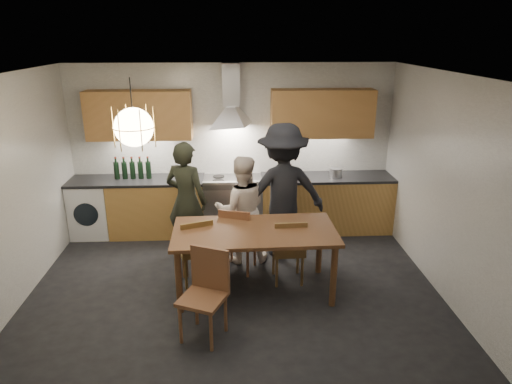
{
  "coord_description": "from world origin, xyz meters",
  "views": [
    {
      "loc": [
        0.01,
        -4.78,
        3.01
      ],
      "look_at": [
        0.28,
        0.4,
        1.2
      ],
      "focal_mm": 32.0,
      "sensor_mm": 36.0,
      "label": 1
    }
  ],
  "objects_px": {
    "person_left": "(186,200)",
    "chair_front": "(206,287)",
    "chair_back_left": "(196,247)",
    "person_mid": "(242,210)",
    "person_right": "(282,192)",
    "dining_table": "(255,237)",
    "stock_pot": "(336,173)",
    "mixing_bowl": "(290,175)",
    "wine_bottles": "(132,168)"
  },
  "relations": [
    {
      "from": "person_left",
      "to": "chair_front",
      "type": "bearing_deg",
      "value": 124.81
    },
    {
      "from": "chair_back_left",
      "to": "person_mid",
      "type": "relative_size",
      "value": 0.59
    },
    {
      "from": "chair_front",
      "to": "person_left",
      "type": "xyz_separation_m",
      "value": [
        -0.35,
        1.82,
        0.29
      ]
    },
    {
      "from": "chair_back_left",
      "to": "person_mid",
      "type": "xyz_separation_m",
      "value": [
        0.58,
        0.62,
        0.24
      ]
    },
    {
      "from": "chair_back_left",
      "to": "person_right",
      "type": "height_order",
      "value": "person_right"
    },
    {
      "from": "dining_table",
      "to": "chair_back_left",
      "type": "bearing_deg",
      "value": 162.61
    },
    {
      "from": "dining_table",
      "to": "stock_pot",
      "type": "bearing_deg",
      "value": 51.31
    },
    {
      "from": "person_mid",
      "to": "person_right",
      "type": "distance_m",
      "value": 0.62
    },
    {
      "from": "person_mid",
      "to": "stock_pot",
      "type": "xyz_separation_m",
      "value": [
        1.48,
        0.93,
        0.22
      ]
    },
    {
      "from": "dining_table",
      "to": "chair_back_left",
      "type": "distance_m",
      "value": 0.78
    },
    {
      "from": "chair_front",
      "to": "mixing_bowl",
      "type": "height_order",
      "value": "mixing_bowl"
    },
    {
      "from": "dining_table",
      "to": "person_mid",
      "type": "xyz_separation_m",
      "value": [
        -0.14,
        0.83,
        0.03
      ]
    },
    {
      "from": "person_right",
      "to": "mixing_bowl",
      "type": "bearing_deg",
      "value": -112.9
    },
    {
      "from": "wine_bottles",
      "to": "stock_pot",
      "type": "bearing_deg",
      "value": -1.52
    },
    {
      "from": "person_right",
      "to": "person_mid",
      "type": "bearing_deg",
      "value": 5.65
    },
    {
      "from": "person_left",
      "to": "person_mid",
      "type": "relative_size",
      "value": 1.11
    },
    {
      "from": "person_right",
      "to": "mixing_bowl",
      "type": "xyz_separation_m",
      "value": [
        0.21,
        0.79,
        -0.01
      ]
    },
    {
      "from": "mixing_bowl",
      "to": "chair_back_left",
      "type": "bearing_deg",
      "value": -131.25
    },
    {
      "from": "person_left",
      "to": "mixing_bowl",
      "type": "xyz_separation_m",
      "value": [
        1.53,
        0.75,
        0.11
      ]
    },
    {
      "from": "wine_bottles",
      "to": "mixing_bowl",
      "type": "bearing_deg",
      "value": -1.95
    },
    {
      "from": "person_mid",
      "to": "wine_bottles",
      "type": "height_order",
      "value": "person_mid"
    },
    {
      "from": "person_left",
      "to": "person_mid",
      "type": "xyz_separation_m",
      "value": [
        0.76,
        -0.18,
        -0.08
      ]
    },
    {
      "from": "chair_front",
      "to": "stock_pot",
      "type": "xyz_separation_m",
      "value": [
        1.89,
        2.57,
        0.43
      ]
    },
    {
      "from": "chair_front",
      "to": "mixing_bowl",
      "type": "bearing_deg",
      "value": 89.17
    },
    {
      "from": "person_mid",
      "to": "person_right",
      "type": "relative_size",
      "value": 0.79
    },
    {
      "from": "chair_back_left",
      "to": "person_left",
      "type": "height_order",
      "value": "person_left"
    },
    {
      "from": "dining_table",
      "to": "person_mid",
      "type": "bearing_deg",
      "value": 98.03
    },
    {
      "from": "chair_front",
      "to": "stock_pot",
      "type": "distance_m",
      "value": 3.21
    },
    {
      "from": "dining_table",
      "to": "stock_pot",
      "type": "distance_m",
      "value": 2.23
    },
    {
      "from": "chair_back_left",
      "to": "stock_pot",
      "type": "height_order",
      "value": "stock_pot"
    },
    {
      "from": "chair_back_left",
      "to": "stock_pot",
      "type": "xyz_separation_m",
      "value": [
        2.07,
        1.55,
        0.46
      ]
    },
    {
      "from": "person_mid",
      "to": "mixing_bowl",
      "type": "xyz_separation_m",
      "value": [
        0.78,
        0.93,
        0.19
      ]
    },
    {
      "from": "person_right",
      "to": "stock_pot",
      "type": "relative_size",
      "value": 9.82
    },
    {
      "from": "chair_front",
      "to": "person_right",
      "type": "bearing_deg",
      "value": 85.23
    },
    {
      "from": "chair_back_left",
      "to": "person_left",
      "type": "bearing_deg",
      "value": -97.99
    },
    {
      "from": "person_right",
      "to": "mixing_bowl",
      "type": "height_order",
      "value": "person_right"
    },
    {
      "from": "person_mid",
      "to": "person_left",
      "type": "bearing_deg",
      "value": -17.54
    },
    {
      "from": "person_left",
      "to": "mixing_bowl",
      "type": "bearing_deg",
      "value": -130.06
    },
    {
      "from": "person_left",
      "to": "person_right",
      "type": "relative_size",
      "value": 0.88
    },
    {
      "from": "person_mid",
      "to": "chair_front",
      "type": "bearing_deg",
      "value": 71.74
    },
    {
      "from": "person_left",
      "to": "chair_back_left",
      "type": "bearing_deg",
      "value": 125.89
    },
    {
      "from": "chair_front",
      "to": "wine_bottles",
      "type": "bearing_deg",
      "value": 138.86
    },
    {
      "from": "person_right",
      "to": "person_left",
      "type": "bearing_deg",
      "value": -9.68
    },
    {
      "from": "chair_back_left",
      "to": "mixing_bowl",
      "type": "distance_m",
      "value": 2.11
    },
    {
      "from": "dining_table",
      "to": "stock_pot",
      "type": "height_order",
      "value": "stock_pot"
    },
    {
      "from": "person_mid",
      "to": "mixing_bowl",
      "type": "relative_size",
      "value": 4.38
    },
    {
      "from": "stock_pot",
      "to": "wine_bottles",
      "type": "height_order",
      "value": "wine_bottles"
    },
    {
      "from": "person_mid",
      "to": "mixing_bowl",
      "type": "bearing_deg",
      "value": -134.4
    },
    {
      "from": "wine_bottles",
      "to": "chair_front",
      "type": "bearing_deg",
      "value": -64.97
    },
    {
      "from": "mixing_bowl",
      "to": "dining_table",
      "type": "bearing_deg",
      "value": -109.97
    }
  ]
}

